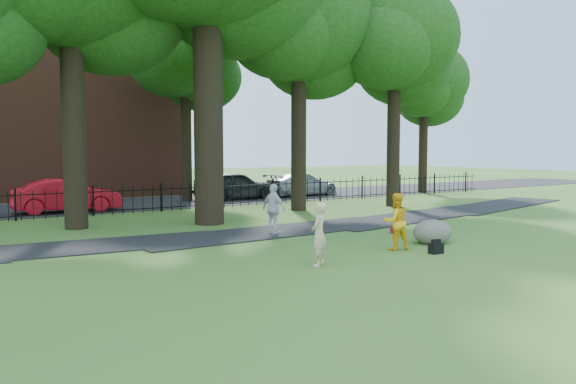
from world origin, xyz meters
TOP-DOWN VIEW (x-y plane):
  - ground at (0.00, 0.00)m, footprint 120.00×120.00m
  - footpath at (1.00, 3.90)m, footprint 36.07×3.85m
  - street at (0.00, 16.00)m, footprint 80.00×7.00m
  - iron_fence at (0.00, 12.00)m, footprint 44.00×0.04m
  - brick_building at (-4.00, 24.00)m, footprint 18.00×8.00m
  - tree_row at (0.52, 8.40)m, footprint 26.82×7.96m
  - woman at (-1.09, -1.39)m, footprint 0.68×0.63m
  - man at (2.02, -0.85)m, footprint 0.92×0.80m
  - pedestrian at (0.68, 3.51)m, footprint 0.61×1.05m
  - boulder at (3.73, -0.66)m, footprint 1.39×1.08m
  - backpack at (2.52, -1.89)m, footprint 0.39×0.26m
  - red_bag at (4.23, 1.33)m, footprint 0.42×0.30m
  - red_sedan at (-3.64, 13.93)m, footprint 4.71×2.02m
  - grey_car at (5.67, 15.44)m, footprint 4.79×2.26m
  - silver_car at (10.20, 15.40)m, footprint 4.87×2.30m

SIDE VIEW (x-z plane):
  - ground at x=0.00m, z-range 0.00..0.00m
  - footpath at x=1.00m, z-range -0.01..0.01m
  - street at x=0.00m, z-range -0.01..0.01m
  - red_bag at x=4.23m, z-range 0.00..0.27m
  - backpack at x=2.52m, z-range 0.00..0.28m
  - boulder at x=3.73m, z-range 0.00..0.77m
  - iron_fence at x=0.00m, z-range 0.00..1.20m
  - silver_car at x=10.20m, z-range 0.00..1.37m
  - red_sedan at x=-3.64m, z-range 0.00..1.51m
  - woman at x=-1.09m, z-range 0.00..1.56m
  - grey_car at x=5.67m, z-range 0.00..1.58m
  - man at x=2.02m, z-range 0.00..1.61m
  - pedestrian at x=0.68m, z-range 0.00..1.69m
  - brick_building at x=-4.00m, z-range 0.00..12.00m
  - tree_row at x=0.52m, z-range 1.94..14.36m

